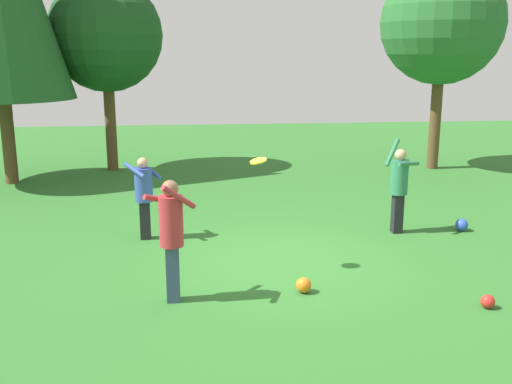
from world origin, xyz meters
TOP-DOWN VIEW (x-y plane):
  - ground_plane at (0.00, 0.00)m, footprint 40.00×40.00m
  - person_thrower at (2.59, 1.44)m, footprint 0.66×0.66m
  - person_catcher at (-1.75, -1.43)m, footprint 0.75×0.73m
  - person_bystander at (-2.37, 1.58)m, footprint 0.72×0.72m
  - frisbee at (-0.41, -0.42)m, footprint 0.36×0.36m
  - ball_red at (2.64, -2.17)m, footprint 0.20×0.20m
  - ball_blue at (3.92, 1.39)m, footprint 0.25×0.25m
  - ball_orange at (0.17, -1.35)m, footprint 0.23×0.23m
  - tree_far_right at (5.96, 7.81)m, footprint 3.60×3.60m
  - tree_left at (-3.87, 8.67)m, footprint 3.31×3.31m

SIDE VIEW (x-z plane):
  - ground_plane at x=0.00m, z-range 0.00..0.00m
  - ball_red at x=2.64m, z-range 0.00..0.20m
  - ball_orange at x=0.17m, z-range 0.00..0.23m
  - ball_blue at x=3.92m, z-range 0.00..0.25m
  - person_bystander at x=-2.37m, z-range 0.14..1.73m
  - person_thrower at x=2.59m, z-range 0.08..1.93m
  - person_catcher at x=-1.75m, z-range 0.17..1.96m
  - frisbee at x=-0.41m, z-range 1.80..1.89m
  - tree_left at x=-3.87m, z-range 1.15..6.82m
  - tree_far_right at x=5.96m, z-range 1.26..7.41m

